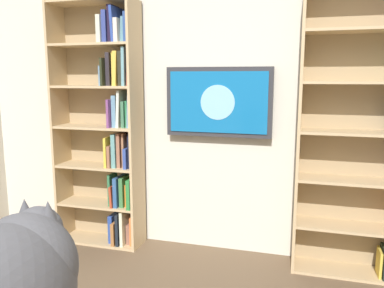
# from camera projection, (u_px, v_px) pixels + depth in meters

# --- Properties ---
(wall_back) EXTENTS (4.52, 0.06, 2.70)m
(wall_back) POSITION_uv_depth(u_px,v_px,m) (223.00, 91.00, 3.19)
(wall_back) COLOR silver
(wall_back) RESTS_ON ground
(bookshelf_left) EXTENTS (0.89, 0.28, 2.14)m
(bookshelf_left) POSITION_uv_depth(u_px,v_px,m) (378.00, 136.00, 2.77)
(bookshelf_left) COLOR tan
(bookshelf_left) RESTS_ON ground
(bookshelf_right) EXTENTS (0.75, 0.28, 2.08)m
(bookshelf_right) POSITION_uv_depth(u_px,v_px,m) (108.00, 127.00, 3.34)
(bookshelf_right) COLOR tan
(bookshelf_right) RESTS_ON ground
(wall_mounted_tv) EXTENTS (0.86, 0.07, 0.56)m
(wall_mounted_tv) POSITION_uv_depth(u_px,v_px,m) (218.00, 102.00, 3.13)
(wall_mounted_tv) COLOR #333338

